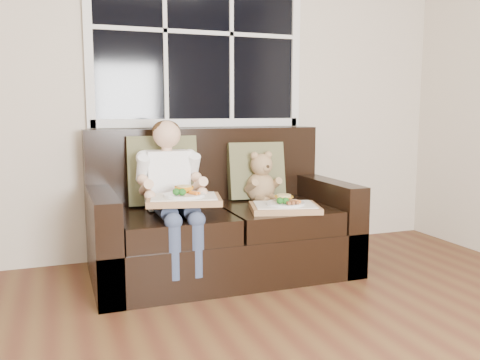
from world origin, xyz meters
name	(u,v)px	position (x,y,z in m)	size (l,w,h in m)	color
window_back	(199,33)	(0.23, 2.48, 1.65)	(1.62, 0.04, 1.37)	black
loveseat	(219,226)	(0.23, 2.02, 0.31)	(1.70, 0.92, 0.96)	black
pillow_left	(162,171)	(-0.13, 2.17, 0.68)	(0.48, 0.25, 0.48)	#666840
pillow_right	(256,171)	(0.56, 2.17, 0.65)	(0.42, 0.22, 0.42)	#666840
child	(171,181)	(-0.13, 1.90, 0.65)	(0.39, 0.60, 0.89)	white
teddy_bear	(261,181)	(0.55, 2.06, 0.60)	(0.23, 0.28, 0.37)	#9E7C53
tray_left	(184,198)	(-0.10, 1.69, 0.58)	(0.49, 0.41, 0.10)	#AC784D
tray_right	(285,206)	(0.57, 1.70, 0.48)	(0.50, 0.43, 0.10)	#AC784D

